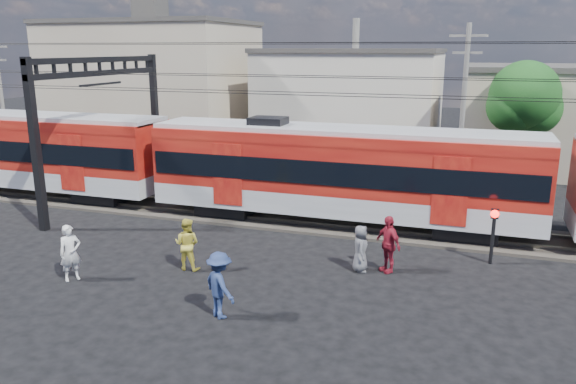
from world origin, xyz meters
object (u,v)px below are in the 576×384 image
Objects in this scene: pedestrian_a at (70,253)px; crossing_signal at (494,226)px; commuter_train at (346,170)px; pedestrian_c at (220,285)px.

crossing_signal is at bearing -29.65° from pedestrian_a.
commuter_train reaches higher than crossing_signal.
pedestrian_a is at bearing -130.18° from commuter_train.
pedestrian_a is (-7.11, -8.42, -1.48)m from commuter_train.
pedestrian_c is at bearing -137.58° from crossing_signal.
crossing_signal is at bearing -103.81° from pedestrian_c.
commuter_train is at bearing -64.99° from pedestrian_c.
pedestrian_a is 5.75m from pedestrian_c.
commuter_train is at bearing -3.87° from pedestrian_a.
crossing_signal reaches higher than pedestrian_a.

